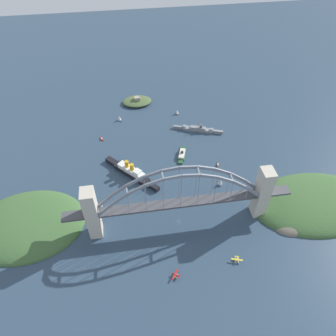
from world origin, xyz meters
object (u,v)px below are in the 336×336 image
at_px(small_boat_1, 177,112).
at_px(small_boat_3, 102,139).
at_px(harbor_ferry_steamer, 182,154).
at_px(small_boat_0, 220,182).
at_px(seaplane_second_in_formation, 237,260).
at_px(harbor_arch_bridge, 180,202).
at_px(small_boat_2, 218,165).
at_px(seaplane_taxiing_near_bridge, 176,275).
at_px(naval_cruiser, 198,129).
at_px(small_boat_4, 119,118).
at_px(fort_island_mid_harbor, 137,101).
at_px(ocean_liner, 131,172).
at_px(small_boat_5, 101,205).

height_order(small_boat_1, small_boat_3, small_boat_1).
bearing_deg(harbor_ferry_steamer, small_boat_0, -58.71).
distance_m(seaplane_second_in_formation, small_boat_3, 256.24).
height_order(harbor_arch_bridge, small_boat_2, harbor_arch_bridge).
xyz_separation_m(seaplane_taxiing_near_bridge, small_boat_3, (-70.66, 224.49, -1.39)).
relative_size(small_boat_2, small_boat_3, 1.13).
height_order(small_boat_0, small_boat_1, small_boat_0).
distance_m(naval_cruiser, small_boat_1, 53.20).
relative_size(seaplane_taxiing_near_bridge, small_boat_4, 1.15).
height_order(fort_island_mid_harbor, small_boat_1, fort_island_mid_harbor).
relative_size(ocean_liner, small_boat_4, 7.70).
relative_size(fort_island_mid_harbor, small_boat_0, 4.85).
bearing_deg(small_boat_2, fort_island_mid_harbor, 119.58).
relative_size(harbor_arch_bridge, naval_cruiser, 3.41).
bearing_deg(small_boat_1, fort_island_mid_harbor, 145.68).
height_order(small_boat_1, small_boat_2, small_boat_1).
bearing_deg(small_boat_0, small_boat_3, 142.26).
bearing_deg(harbor_arch_bridge, seaplane_second_in_formation, -48.73).
distance_m(harbor_ferry_steamer, seaplane_taxiing_near_bridge, 176.55).
xyz_separation_m(ocean_liner, small_boat_1, (82.20, 124.45, -1.59)).
bearing_deg(harbor_arch_bridge, small_boat_4, 105.69).
relative_size(naval_cruiser, fort_island_mid_harbor, 1.50).
xyz_separation_m(naval_cruiser, harbor_ferry_steamer, (-34.32, -50.30, -0.82)).
bearing_deg(ocean_liner, fort_island_mid_harbor, 82.59).
relative_size(harbor_arch_bridge, small_boat_4, 26.66).
bearing_deg(seaplane_taxiing_near_bridge, small_boat_4, 99.07).
bearing_deg(small_boat_1, naval_cruiser, -63.34).
distance_m(seaplane_second_in_formation, small_boat_1, 263.72).
bearing_deg(naval_cruiser, small_boat_4, 158.80).
bearing_deg(naval_cruiser, ocean_liner, -144.05).
bearing_deg(small_boat_4, ocean_liner, -85.48).
bearing_deg(small_boat_4, seaplane_second_in_formation, -67.64).
xyz_separation_m(seaplane_taxiing_near_bridge, small_boat_4, (-42.67, 267.42, 1.86)).
xyz_separation_m(harbor_arch_bridge, small_boat_4, (-57.22, 203.65, -31.56)).
distance_m(seaplane_taxiing_near_bridge, small_boat_4, 270.81).
relative_size(small_boat_3, small_boat_4, 1.05).
height_order(ocean_liner, small_boat_0, ocean_liner).
xyz_separation_m(small_boat_0, small_boat_5, (-148.18, -12.15, -1.38)).
relative_size(naval_cruiser, small_boat_2, 6.56).
relative_size(small_boat_0, small_boat_3, 1.03).
distance_m(small_boat_0, small_boat_3, 185.35).
xyz_separation_m(harbor_arch_bridge, small_boat_3, (-85.21, 160.72, -34.80)).
bearing_deg(harbor_arch_bridge, small_boat_0, 37.64).
bearing_deg(small_boat_5, seaplane_taxiing_near_bridge, -53.84).
distance_m(naval_cruiser, seaplane_second_in_formation, 215.90).
bearing_deg(small_boat_0, naval_cruiser, 91.47).
bearing_deg(fort_island_mid_harbor, small_boat_3, -124.24).
bearing_deg(small_boat_2, seaplane_taxiing_near_bridge, -119.48).
relative_size(harbor_ferry_steamer, small_boat_5, 5.32).
distance_m(seaplane_taxiing_near_bridge, small_boat_0, 134.54).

